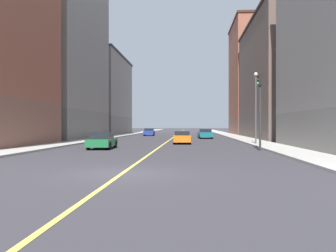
% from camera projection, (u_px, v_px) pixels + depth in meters
% --- Properties ---
extents(ground_plane, '(400.00, 400.00, 0.00)m').
position_uv_depth(ground_plane, '(123.00, 173.00, 13.95)').
color(ground_plane, '#302E33').
rests_on(ground_plane, ground).
extents(sidewalk_left, '(2.85, 168.00, 0.15)m').
position_uv_depth(sidewalk_left, '(231.00, 135.00, 62.22)').
color(sidewalk_left, '#9E9B93').
rests_on(sidewalk_left, ground).
extents(sidewalk_right, '(2.85, 168.00, 0.15)m').
position_uv_depth(sidewalk_right, '(122.00, 135.00, 63.48)').
color(sidewalk_right, '#9E9B93').
rests_on(sidewalk_right, ground).
extents(lane_center_stripe, '(0.16, 154.00, 0.01)m').
position_uv_depth(lane_center_stripe, '(176.00, 136.00, 62.85)').
color(lane_center_stripe, '#E5D14C').
rests_on(lane_center_stripe, ground).
extents(building_left_mid, '(8.53, 23.55, 16.77)m').
position_uv_depth(building_left_mid, '(280.00, 79.00, 49.61)').
color(building_left_mid, brown).
rests_on(building_left_mid, ground).
extents(building_left_far, '(8.53, 16.08, 22.50)m').
position_uv_depth(building_left_far, '(253.00, 79.00, 70.57)').
color(building_left_far, brown).
rests_on(building_left_far, ground).
extents(building_right_midblock, '(8.53, 20.41, 24.19)m').
position_uv_depth(building_right_midblock, '(64.00, 53.00, 49.76)').
color(building_right_midblock, slate).
rests_on(building_right_midblock, ground).
extents(building_right_distant, '(8.53, 22.19, 16.11)m').
position_uv_depth(building_right_distant, '(103.00, 95.00, 72.40)').
color(building_right_distant, slate).
rests_on(building_right_distant, ground).
extents(traffic_light_left_near, '(0.40, 0.32, 5.79)m').
position_uv_depth(traffic_light_left_near, '(260.00, 101.00, 26.40)').
color(traffic_light_left_near, '#2D2D2D').
rests_on(traffic_light_left_near, ground).
extents(street_lamp_left_near, '(0.36, 0.36, 6.80)m').
position_uv_depth(street_lamp_left_near, '(256.00, 100.00, 33.56)').
color(street_lamp_left_near, '#4C4C51').
rests_on(street_lamp_left_near, ground).
extents(car_teal, '(2.08, 4.61, 1.37)m').
position_uv_depth(car_teal, '(205.00, 134.00, 50.37)').
color(car_teal, '#196670').
rests_on(car_teal, ground).
extents(car_orange, '(1.89, 3.97, 1.31)m').
position_uv_depth(car_orange, '(182.00, 138.00, 36.02)').
color(car_orange, orange).
rests_on(car_orange, ground).
extents(car_green, '(1.98, 4.27, 1.31)m').
position_uv_depth(car_green, '(102.00, 141.00, 28.51)').
color(car_green, '#1E6B38').
rests_on(car_green, ground).
extents(car_blue, '(1.96, 4.45, 1.32)m').
position_uv_depth(car_blue, '(149.00, 132.00, 63.43)').
color(car_blue, '#23389E').
rests_on(car_blue, ground).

